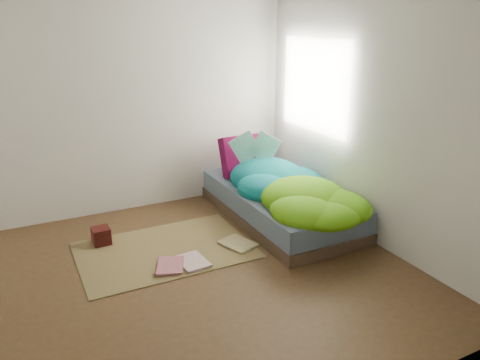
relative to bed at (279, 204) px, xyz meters
name	(u,v)px	position (x,y,z in m)	size (l,w,h in m)	color
ground	(202,274)	(-1.22, -0.72, -0.17)	(3.50, 3.50, 0.00)	#49311C
room_walls	(197,84)	(-1.21, -0.71, 1.46)	(3.54, 3.54, 2.62)	silver
bed	(279,204)	(0.00, 0.00, 0.00)	(1.00, 2.00, 0.34)	#3D2D21
duvet	(291,180)	(0.00, -0.22, 0.34)	(0.96, 1.84, 0.34)	#076B6F
rug	(165,250)	(-1.37, -0.17, -0.16)	(1.60, 1.10, 0.01)	brown
pillow_floral	(253,164)	(0.08, 0.76, 0.23)	(0.52, 0.32, 0.12)	silver
pillow_magenta	(241,156)	(-0.15, 0.64, 0.41)	(0.47, 0.15, 0.47)	#4A042E
open_book	(255,139)	(-0.09, 0.41, 0.65)	(0.46, 0.10, 0.28)	#30882C
wooden_box	(101,236)	(-1.88, 0.23, -0.07)	(0.16, 0.16, 0.16)	#330D0B
floor_book_a	(180,265)	(-1.35, -0.54, -0.14)	(0.24, 0.33, 0.02)	silver
floor_book_b	(157,266)	(-1.54, -0.47, -0.14)	(0.23, 0.31, 0.03)	#C3707A
floor_book_c	(229,248)	(-0.82, -0.44, -0.14)	(0.25, 0.34, 0.03)	#C3B880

